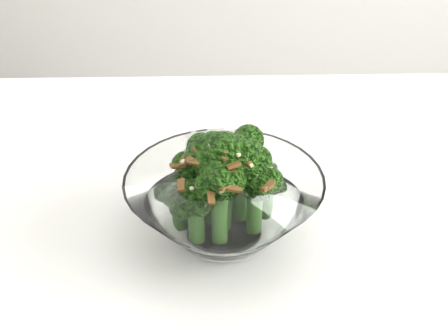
# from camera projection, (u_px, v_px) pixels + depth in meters

# --- Properties ---
(table) EXTENTS (1.35, 1.05, 0.75)m
(table) POSITION_uv_depth(u_px,v_px,m) (173.00, 254.00, 0.62)
(table) COLOR white
(table) RESTS_ON ground
(broccoli_dish) EXTENTS (0.20, 0.20, 0.13)m
(broccoli_dish) POSITION_uv_depth(u_px,v_px,m) (223.00, 198.00, 0.52)
(broccoli_dish) COLOR white
(broccoli_dish) RESTS_ON table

